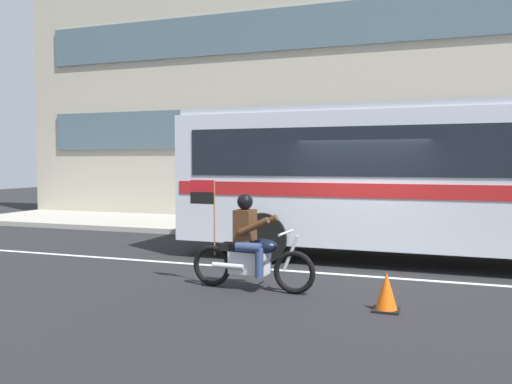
{
  "coord_description": "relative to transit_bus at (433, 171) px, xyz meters",
  "views": [
    {
      "loc": [
        1.5,
        -10.32,
        2.08
      ],
      "look_at": [
        -1.97,
        -0.51,
        1.49
      ],
      "focal_mm": 37.49,
      "sensor_mm": 36.0,
      "label": 1
    }
  ],
  "objects": [
    {
      "name": "sidewalk_curb",
      "position": [
        -1.27,
        3.91,
        -1.81
      ],
      "size": [
        28.0,
        3.8,
        0.15
      ],
      "primitive_type": "cube",
      "color": "#A39E93",
      "rests_on": "ground_plane"
    },
    {
      "name": "office_building_facade",
      "position": [
        -1.27,
        6.19,
        2.76
      ],
      "size": [
        28.0,
        0.89,
        9.27
      ],
      "color": "#B2A893",
      "rests_on": "ground_plane"
    },
    {
      "name": "transit_bus",
      "position": [
        0.0,
        0.0,
        0.0
      ],
      "size": [
        10.56,
        2.74,
        3.22
      ],
      "color": "silver",
      "rests_on": "ground_plane"
    },
    {
      "name": "lane_center_stripe",
      "position": [
        -1.27,
        -1.79,
        -1.88
      ],
      "size": [
        26.6,
        0.14,
        0.01
      ],
      "primitive_type": "cube",
      "color": "silver",
      "rests_on": "ground_plane"
    },
    {
      "name": "motorcycle_with_rider",
      "position": [
        -2.72,
        -3.44,
        -1.22
      ],
      "size": [
        2.2,
        0.64,
        1.78
      ],
      "color": "black",
      "rests_on": "ground_plane"
    },
    {
      "name": "ground_plane",
      "position": [
        -1.27,
        -1.19,
        -1.88
      ],
      "size": [
        60.0,
        60.0,
        0.0
      ],
      "primitive_type": "plane",
      "color": "black"
    },
    {
      "name": "traffic_cone",
      "position": [
        -0.5,
        -3.97,
        -1.62
      ],
      "size": [
        0.36,
        0.36,
        0.55
      ],
      "color": "#EA590F",
      "rests_on": "ground_plane"
    }
  ]
}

